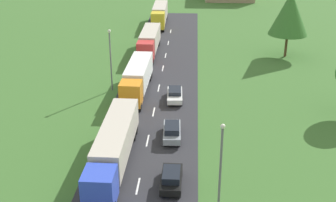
{
  "coord_description": "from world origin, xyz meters",
  "views": [
    {
      "loc": [
        4.37,
        -1.91,
        21.47
      ],
      "look_at": [
        1.74,
        41.8,
        2.25
      ],
      "focal_mm": 47.6,
      "sensor_mm": 36.0,
      "label": 1
    }
  ],
  "objects_px": {
    "truck_fifth": "(160,14)",
    "lamppost_third": "(111,57)",
    "truck_fourth": "(149,41)",
    "car_fourth": "(172,131)",
    "truck_third": "(137,77)",
    "car_third": "(171,178)",
    "car_fifth": "(175,94)",
    "truck_second": "(114,145)",
    "lamppost_second": "(221,163)",
    "tree_birch": "(290,13)"
  },
  "relations": [
    {
      "from": "truck_fifth",
      "to": "lamppost_third",
      "type": "height_order",
      "value": "lamppost_third"
    },
    {
      "from": "truck_fourth",
      "to": "car_fourth",
      "type": "xyz_separation_m",
      "value": [
        5.03,
        -27.97,
        -1.21
      ]
    },
    {
      "from": "truck_third",
      "to": "truck_fourth",
      "type": "relative_size",
      "value": 0.99
    },
    {
      "from": "car_third",
      "to": "lamppost_third",
      "type": "height_order",
      "value": "lamppost_third"
    },
    {
      "from": "truck_fifth",
      "to": "car_fifth",
      "type": "distance_m",
      "value": 37.35
    },
    {
      "from": "car_fifth",
      "to": "car_third",
      "type": "bearing_deg",
      "value": -88.24
    },
    {
      "from": "truck_second",
      "to": "truck_third",
      "type": "relative_size",
      "value": 1.2
    },
    {
      "from": "truck_fifth",
      "to": "car_third",
      "type": "height_order",
      "value": "truck_fifth"
    },
    {
      "from": "lamppost_second",
      "to": "truck_third",
      "type": "bearing_deg",
      "value": 111.47
    },
    {
      "from": "truck_second",
      "to": "car_fifth",
      "type": "bearing_deg",
      "value": 72.6
    },
    {
      "from": "truck_third",
      "to": "car_fifth",
      "type": "height_order",
      "value": "truck_third"
    },
    {
      "from": "truck_second",
      "to": "car_third",
      "type": "distance_m",
      "value": 6.16
    },
    {
      "from": "truck_second",
      "to": "car_fourth",
      "type": "distance_m",
      "value": 7.36
    },
    {
      "from": "truck_second",
      "to": "truck_fifth",
      "type": "xyz_separation_m",
      "value": [
        0.02,
        52.01,
        0.08
      ]
    },
    {
      "from": "truck_second",
      "to": "lamppost_third",
      "type": "height_order",
      "value": "lamppost_third"
    },
    {
      "from": "truck_fourth",
      "to": "tree_birch",
      "type": "bearing_deg",
      "value": -0.45
    },
    {
      "from": "truck_third",
      "to": "truck_fourth",
      "type": "height_order",
      "value": "truck_third"
    },
    {
      "from": "truck_fourth",
      "to": "truck_second",
      "type": "bearing_deg",
      "value": -89.7
    },
    {
      "from": "lamppost_third",
      "to": "truck_third",
      "type": "bearing_deg",
      "value": -9.25
    },
    {
      "from": "truck_fifth",
      "to": "car_third",
      "type": "xyz_separation_m",
      "value": [
        5.23,
        -54.99,
        -1.31
      ]
    },
    {
      "from": "truck_fourth",
      "to": "car_fifth",
      "type": "height_order",
      "value": "truck_fourth"
    },
    {
      "from": "truck_fourth",
      "to": "car_fifth",
      "type": "xyz_separation_m",
      "value": [
        4.87,
        -18.39,
        -1.27
      ]
    },
    {
      "from": "car_fourth",
      "to": "tree_birch",
      "type": "relative_size",
      "value": 0.45
    },
    {
      "from": "car_third",
      "to": "car_fourth",
      "type": "xyz_separation_m",
      "value": [
        -0.39,
        8.37,
        0.01
      ]
    },
    {
      "from": "truck_second",
      "to": "tree_birch",
      "type": "xyz_separation_m",
      "value": [
        21.05,
        33.2,
        4.67
      ]
    },
    {
      "from": "truck_fifth",
      "to": "lamppost_third",
      "type": "xyz_separation_m",
      "value": [
        -3.41,
        -34.22,
        2.26
      ]
    },
    {
      "from": "truck_second",
      "to": "car_fifth",
      "type": "distance_m",
      "value": 15.75
    },
    {
      "from": "car_third",
      "to": "truck_fourth",
      "type": "bearing_deg",
      "value": 98.48
    },
    {
      "from": "truck_third",
      "to": "truck_fourth",
      "type": "xyz_separation_m",
      "value": [
        -0.1,
        16.12,
        0.0
      ]
    },
    {
      "from": "car_third",
      "to": "lamppost_second",
      "type": "relative_size",
      "value": 0.56
    },
    {
      "from": "truck_second",
      "to": "truck_fifth",
      "type": "bearing_deg",
      "value": 89.98
    },
    {
      "from": "truck_second",
      "to": "truck_fifth",
      "type": "height_order",
      "value": "truck_fifth"
    },
    {
      "from": "truck_fifth",
      "to": "car_fifth",
      "type": "height_order",
      "value": "truck_fifth"
    },
    {
      "from": "truck_second",
      "to": "lamppost_second",
      "type": "height_order",
      "value": "lamppost_second"
    },
    {
      "from": "truck_second",
      "to": "tree_birch",
      "type": "distance_m",
      "value": 39.58
    },
    {
      "from": "truck_fourth",
      "to": "car_fifth",
      "type": "distance_m",
      "value": 19.06
    },
    {
      "from": "car_third",
      "to": "car_fourth",
      "type": "height_order",
      "value": "car_fourth"
    },
    {
      "from": "truck_second",
      "to": "car_fifth",
      "type": "relative_size",
      "value": 3.28
    },
    {
      "from": "truck_second",
      "to": "truck_fourth",
      "type": "xyz_separation_m",
      "value": [
        -0.17,
        33.36,
        -0.01
      ]
    },
    {
      "from": "truck_fifth",
      "to": "lamppost_second",
      "type": "height_order",
      "value": "lamppost_second"
    },
    {
      "from": "car_third",
      "to": "lamppost_third",
      "type": "distance_m",
      "value": 22.77
    },
    {
      "from": "truck_second",
      "to": "truck_third",
      "type": "distance_m",
      "value": 17.25
    },
    {
      "from": "car_third",
      "to": "truck_second",
      "type": "bearing_deg",
      "value": 150.42
    },
    {
      "from": "truck_fifth",
      "to": "lamppost_third",
      "type": "bearing_deg",
      "value": -95.69
    },
    {
      "from": "truck_fifth",
      "to": "car_fourth",
      "type": "bearing_deg",
      "value": -84.08
    },
    {
      "from": "truck_fifth",
      "to": "car_fifth",
      "type": "xyz_separation_m",
      "value": [
        4.67,
        -37.03,
        -1.36
      ]
    },
    {
      "from": "car_fifth",
      "to": "lamppost_second",
      "type": "bearing_deg",
      "value": -78.29
    },
    {
      "from": "truck_third",
      "to": "lamppost_third",
      "type": "bearing_deg",
      "value": 170.75
    },
    {
      "from": "truck_third",
      "to": "lamppost_second",
      "type": "height_order",
      "value": "lamppost_second"
    },
    {
      "from": "car_third",
      "to": "car_fourth",
      "type": "distance_m",
      "value": 8.38
    }
  ]
}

